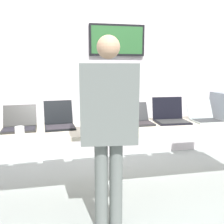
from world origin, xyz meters
TOP-DOWN VIEW (x-y plane):
  - ground at (0.00, 0.00)m, footprint 8.00×8.00m
  - back_wall at (0.00, 1.13)m, footprint 8.00×0.11m
  - workbench at (0.00, 0.00)m, footprint 3.43×0.70m
  - laptop_station_1 at (-1.05, 0.06)m, footprint 0.36×0.36m
  - laptop_station_2 at (-0.66, 0.08)m, footprint 0.33×0.38m
  - laptop_station_3 at (-0.21, 0.06)m, footprint 0.36×0.39m
  - laptop_station_4 at (0.19, 0.08)m, footprint 0.35×0.34m
  - laptop_station_5 at (0.61, 0.09)m, footprint 0.38×0.33m
  - laptop_station_6 at (1.03, 0.07)m, footprint 0.33×0.36m
  - person at (-0.25, -0.62)m, footprint 0.48×0.62m
  - coffee_mug at (-1.00, -0.25)m, footprint 0.08×0.08m

SIDE VIEW (x-z plane):
  - ground at x=0.00m, z-range -0.04..0.00m
  - workbench at x=0.00m, z-range 0.33..1.08m
  - coffee_mug at x=-1.00m, z-range 0.75..0.85m
  - laptop_station_4 at x=0.19m, z-range 0.69..0.91m
  - laptop_station_1 at x=-1.05m, z-range 0.69..0.92m
  - laptop_station_3 at x=-0.21m, z-range 0.68..0.92m
  - laptop_station_6 at x=1.03m, z-range 0.68..0.92m
  - laptop_station_2 at x=-0.66m, z-range 0.68..0.94m
  - laptop_station_5 at x=0.61m, z-range 0.67..0.95m
  - person at x=-0.25m, z-range 0.17..1.78m
  - back_wall at x=0.00m, z-range 0.01..2.62m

